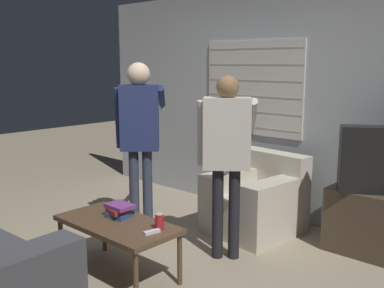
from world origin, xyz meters
TOP-DOWN VIEW (x-y plane):
  - ground_plane at (0.00, 0.00)m, footprint 16.00×16.00m
  - wall_back at (-0.01, 2.03)m, footprint 5.20×0.08m
  - armchair_beige at (0.26, 1.45)m, footprint 0.87×0.92m
  - coffee_table at (-0.01, -0.15)m, footprint 1.05×0.53m
  - person_left_standing at (-0.61, 0.63)m, footprint 0.50×0.80m
  - person_right_standing at (0.42, 0.73)m, footprint 0.50×0.77m
  - book_stack at (-0.09, -0.06)m, footprint 0.23×0.20m
  - soda_can at (0.36, -0.03)m, footprint 0.07×0.07m
  - spare_remote at (0.38, -0.13)m, footprint 0.07×0.14m

SIDE VIEW (x-z plane):
  - ground_plane at x=0.00m, z-range 0.00..0.00m
  - armchair_beige at x=0.26m, z-range -0.08..0.72m
  - coffee_table at x=-0.01m, z-range 0.19..0.65m
  - spare_remote at x=0.38m, z-range 0.46..0.48m
  - book_stack at x=-0.09m, z-range 0.46..0.57m
  - soda_can at x=0.36m, z-range 0.46..0.59m
  - person_right_standing at x=0.42m, z-range 0.21..1.83m
  - person_left_standing at x=-0.61m, z-range 0.24..1.97m
  - wall_back at x=-0.01m, z-range 0.01..2.56m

